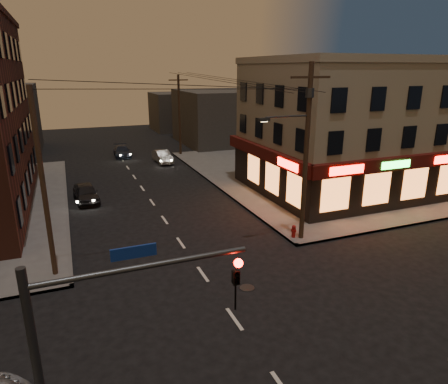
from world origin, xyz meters
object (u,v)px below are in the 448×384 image
fire_hydrant (294,231)px  sedan_far (122,151)px  sedan_near (86,193)px  sedan_mid (163,157)px

fire_hydrant → sedan_far: bearing=102.6°
sedan_near → sedan_mid: sedan_near is taller
sedan_mid → sedan_near: bearing=-130.9°
sedan_mid → sedan_far: 5.89m
sedan_near → sedan_far: size_ratio=0.94×
sedan_near → sedan_far: sedan_near is taller
sedan_near → fire_hydrant: 16.36m
sedan_far → fire_hydrant: bearing=-75.0°
sedan_near → fire_hydrant: (11.04, -12.07, -0.12)m
sedan_mid → sedan_far: size_ratio=0.94×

